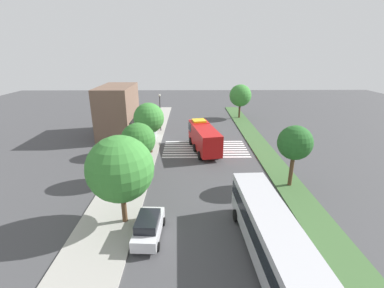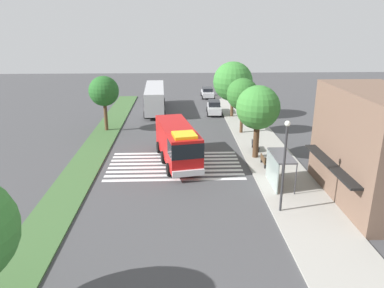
{
  "view_description": "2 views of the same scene",
  "coord_description": "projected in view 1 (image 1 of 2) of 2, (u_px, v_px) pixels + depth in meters",
  "views": [
    {
      "loc": [
        -34.2,
        2.32,
        13.27
      ],
      "look_at": [
        0.22,
        1.89,
        1.16
      ],
      "focal_mm": 25.12,
      "sensor_mm": 36.0,
      "label": 1
    },
    {
      "loc": [
        31.91,
        0.34,
        12.22
      ],
      "look_at": [
        -1.07,
        1.63,
        1.14
      ],
      "focal_mm": 34.32,
      "sensor_mm": 36.0,
      "label": 2
    }
  ],
  "objects": [
    {
      "name": "sidewalk_tree_center",
      "position": [
        149.0,
        118.0,
        34.95
      ],
      "size": [
        3.97,
        3.97,
        6.72
      ],
      "color": "#47301E",
      "rests_on": "sidewalk"
    },
    {
      "name": "parked_car_mid",
      "position": [
        149.0,
        227.0,
        19.82
      ],
      "size": [
        4.49,
        2.16,
        1.83
      ],
      "rotation": [
        0.0,
        0.0,
        -0.05
      ],
      "color": "silver",
      "rests_on": "ground_plane"
    },
    {
      "name": "bench_near_shelter",
      "position": [
        150.0,
        144.0,
        38.4
      ],
      "size": [
        1.6,
        0.5,
        0.9
      ],
      "color": "#4C3823",
      "rests_on": "sidewalk"
    },
    {
      "name": "street_lamp",
      "position": [
        160.0,
        109.0,
        44.98
      ],
      "size": [
        0.36,
        0.36,
        6.23
      ],
      "color": "#2D2D30",
      "rests_on": "sidewalk"
    },
    {
      "name": "median_strip",
      "position": [
        264.0,
        152.0,
        36.76
      ],
      "size": [
        60.0,
        3.0,
        0.14
      ],
      "primitive_type": "cube",
      "color": "#3D6033",
      "rests_on": "ground_plane"
    },
    {
      "name": "bench_west_of_shelter",
      "position": [
        146.0,
        154.0,
        34.55
      ],
      "size": [
        1.6,
        0.5,
        0.9
      ],
      "color": "black",
      "rests_on": "sidewalk"
    },
    {
      "name": "sidewalk_tree_far_west",
      "position": [
        120.0,
        169.0,
        20.3
      ],
      "size": [
        5.14,
        5.14,
        7.2
      ],
      "color": "#513823",
      "rests_on": "sidewalk"
    },
    {
      "name": "sidewalk",
      "position": [
        141.0,
        152.0,
        36.56
      ],
      "size": [
        60.0,
        4.73,
        0.14
      ],
      "primitive_type": "cube",
      "color": "#9E9B93",
      "rests_on": "ground_plane"
    },
    {
      "name": "ground_plane",
      "position": [
        206.0,
        152.0,
        36.69
      ],
      "size": [
        120.0,
        120.0,
        0.0
      ],
      "primitive_type": "plane",
      "color": "#424244"
    },
    {
      "name": "bus_stop_shelter",
      "position": [
        153.0,
        127.0,
        41.75
      ],
      "size": [
        3.5,
        1.4,
        2.46
      ],
      "color": "#4C4C51",
      "rests_on": "sidewalk"
    },
    {
      "name": "transit_bus",
      "position": [
        270.0,
        232.0,
        17.47
      ],
      "size": [
        12.07,
        3.24,
        3.46
      ],
      "rotation": [
        0.0,
        0.0,
        3.18
      ],
      "color": "#B2B2B7",
      "rests_on": "ground_plane"
    },
    {
      "name": "crosswalk",
      "position": [
        205.0,
        149.0,
        38.06
      ],
      "size": [
        6.75,
        11.74,
        0.01
      ],
      "color": "silver",
      "rests_on": "ground_plane"
    },
    {
      "name": "sidewalk_tree_west",
      "position": [
        138.0,
        140.0,
        27.5
      ],
      "size": [
        3.56,
        3.56,
        6.18
      ],
      "color": "#513823",
      "rests_on": "sidewalk"
    },
    {
      "name": "median_tree_west",
      "position": [
        240.0,
        96.0,
        53.63
      ],
      "size": [
        4.36,
        4.36,
        6.67
      ],
      "color": "#47301E",
      "rests_on": "median_strip"
    },
    {
      "name": "fire_truck",
      "position": [
        203.0,
        136.0,
        36.98
      ],
      "size": [
        9.53,
        4.3,
        3.65
      ],
      "rotation": [
        0.0,
        0.0,
        0.19
      ],
      "color": "#B71414",
      "rests_on": "ground_plane"
    },
    {
      "name": "storefront_building",
      "position": [
        118.0,
        111.0,
        43.4
      ],
      "size": [
        10.09,
        5.84,
        7.91
      ],
      "color": "brown",
      "rests_on": "ground_plane"
    },
    {
      "name": "median_tree_far_west",
      "position": [
        295.0,
        143.0,
        26.13
      ],
      "size": [
        3.39,
        3.39,
        6.28
      ],
      "color": "#513823",
      "rests_on": "median_strip"
    }
  ]
}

